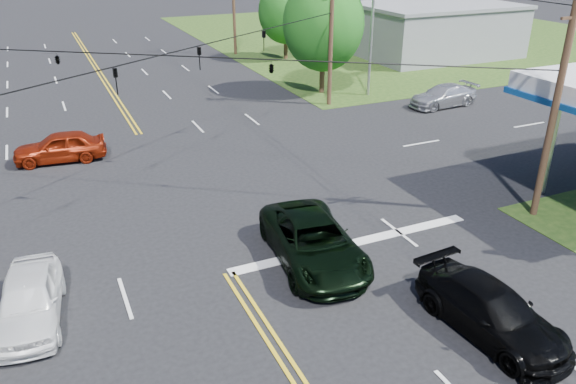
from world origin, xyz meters
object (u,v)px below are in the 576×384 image
pole_ne (331,30)px  suv_black (491,311)px  retail_ne (434,31)px  pole_se (557,99)px  tree_right_b (286,12)px  pickup_dkgreen (313,242)px  tree_right_a (323,24)px  pickup_white (29,300)px

pole_ne → suv_black: 24.48m
retail_ne → pole_se: (-17.00, -29.00, 2.72)m
tree_right_b → pickup_dkgreen: size_ratio=1.22×
tree_right_a → suv_black: size_ratio=1.63×
pole_ne → retail_ne: bearing=32.9°
retail_ne → pickup_white: (-36.22, -28.00, -1.45)m
tree_right_a → pickup_dkgreen: tree_right_a is taller
retail_ne → pole_ne: size_ratio=1.47×
pole_ne → pickup_dkgreen: (-10.00, -17.50, -4.11)m
pole_se → pole_ne: bearing=90.0°
pole_ne → pickup_white: pole_ne is taller
retail_ne → pole_ne: (-17.00, -11.00, 2.72)m
pickup_dkgreen → suv_black: pickup_dkgreen is taller
pole_ne → tree_right_a: (1.00, 3.00, -0.05)m
tree_right_a → pole_ne: bearing=-108.4°
suv_black → tree_right_a: bearing=68.3°
suv_black → pickup_white: 13.59m
pickup_white → pole_ne: bearing=48.4°
retail_ne → tree_right_b: tree_right_b is taller
pole_ne → tree_right_b: bearing=76.9°
tree_right_b → pickup_dkgreen: (-13.50, -32.50, -3.41)m
pole_ne → tree_right_b: (3.50, 15.00, -0.70)m
retail_ne → tree_right_b: bearing=163.5°
pole_ne → pickup_white: bearing=-138.5°
pickup_white → pole_se: bearing=3.9°
retail_ne → pickup_dkgreen: 39.28m
retail_ne → suv_black: size_ratio=2.80×
pole_ne → pickup_dkgreen: 20.57m
pickup_dkgreen → pole_se: bearing=4.2°
pole_se → tree_right_b: bearing=83.9°
pole_ne → tree_right_b: pole_ne is taller
retail_ne → suv_black: (-24.06, -34.07, -1.47)m
pickup_dkgreen → suv_black: bearing=-55.1°
tree_right_a → suv_black: (-8.06, -26.07, -4.14)m
tree_right_a → tree_right_b: 12.27m
retail_ne → tree_right_b: (-13.50, 4.00, 2.02)m
retail_ne → pickup_dkgreen: retail_ne is taller
pole_ne → suv_black: size_ratio=1.90×
tree_right_b → suv_black: tree_right_b is taller
pickup_white → pickup_dkgreen: bearing=3.8°
retail_ne → tree_right_b: size_ratio=1.98×
tree_right_a → tree_right_b: (2.50, 12.00, -0.65)m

